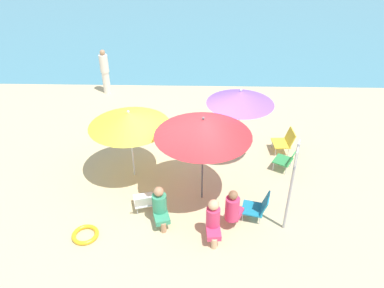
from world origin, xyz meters
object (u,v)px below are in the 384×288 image
at_px(person_d, 213,220).
at_px(warning_sign, 293,176).
at_px(umbrella_yellow, 129,119).
at_px(beach_chair_d, 205,127).
at_px(person_b, 105,72).
at_px(beach_chair_b, 258,207).
at_px(beach_chair_a, 287,159).
at_px(person_a, 160,206).
at_px(umbrella_red, 203,128).
at_px(beach_chair_e, 285,141).
at_px(swim_ring, 85,235).
at_px(person_c, 233,208).
at_px(umbrella_purple, 241,97).
at_px(beach_chair_c, 144,201).

bearing_deg(person_d, warning_sign, 96.84).
bearing_deg(umbrella_yellow, beach_chair_d, 47.22).
bearing_deg(beach_chair_d, person_b, -177.01).
height_order(beach_chair_d, warning_sign, warning_sign).
bearing_deg(beach_chair_b, umbrella_yellow, -12.71).
height_order(umbrella_yellow, person_d, umbrella_yellow).
bearing_deg(beach_chair_b, beach_chair_a, -103.99).
bearing_deg(umbrella_yellow, person_a, -63.40).
relative_size(beach_chair_d, person_d, 0.76).
bearing_deg(umbrella_red, person_a, -136.85).
bearing_deg(person_b, beach_chair_b, -40.07).
bearing_deg(beach_chair_e, swim_ring, 31.27).
relative_size(umbrella_red, person_a, 2.35).
relative_size(umbrella_yellow, warning_sign, 0.90).
distance_m(beach_chair_e, warning_sign, 3.15).
xyz_separation_m(umbrella_red, person_b, (-3.47, 5.72, -1.09)).
bearing_deg(person_c, person_b, 58.04).
distance_m(beach_chair_a, person_a, 3.62).
bearing_deg(umbrella_red, beach_chair_e, 41.43).
relative_size(beach_chair_b, person_c, 0.65).
bearing_deg(umbrella_red, person_d, -79.56).
height_order(person_a, swim_ring, person_a).
relative_size(person_a, person_b, 0.57).
bearing_deg(person_d, umbrella_purple, 162.14).
bearing_deg(beach_chair_d, person_a, -61.92).
relative_size(beach_chair_c, warning_sign, 0.31).
height_order(umbrella_yellow, umbrella_red, umbrella_red).
bearing_deg(beach_chair_d, person_d, -44.74).
bearing_deg(beach_chair_c, beach_chair_a, -80.54).
distance_m(person_b, warning_sign, 8.47).
bearing_deg(beach_chair_c, swim_ring, 109.87).
xyz_separation_m(umbrella_red, person_d, (0.23, -1.23, -1.42)).
xyz_separation_m(person_b, person_d, (3.70, -6.95, -0.33)).
xyz_separation_m(beach_chair_e, swim_ring, (-4.68, -3.29, -0.31)).
distance_m(umbrella_yellow, beach_chair_e, 4.34).
bearing_deg(beach_chair_b, beach_chair_d, -57.29).
bearing_deg(umbrella_purple, person_d, -103.41).
height_order(umbrella_red, swim_ring, umbrella_red).
distance_m(umbrella_red, beach_chair_b, 2.09).
xyz_separation_m(person_b, person_c, (4.12, -6.63, -0.30)).
height_order(umbrella_purple, beach_chair_d, umbrella_purple).
xyz_separation_m(beach_chair_e, person_d, (-2.04, -3.23, 0.12)).
distance_m(beach_chair_b, person_b, 7.92).
distance_m(umbrella_purple, person_a, 3.37).
xyz_separation_m(beach_chair_b, person_b, (-4.68, 6.37, 0.48)).
relative_size(umbrella_red, warning_sign, 1.01).
bearing_deg(beach_chair_c, person_d, -132.22).
bearing_deg(umbrella_purple, beach_chair_b, -82.93).
height_order(warning_sign, swim_ring, warning_sign).
relative_size(person_c, warning_sign, 0.47).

